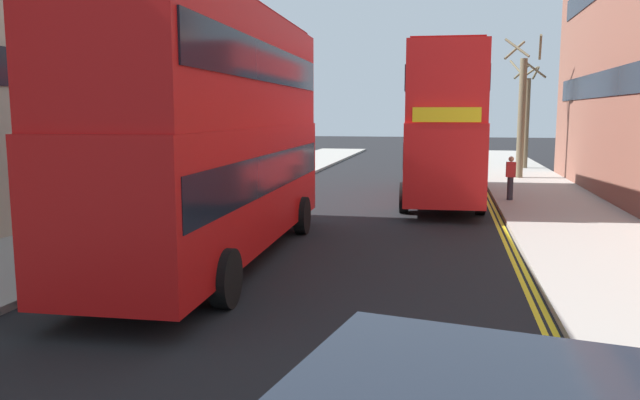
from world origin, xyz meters
The scene contains 9 objects.
sidewalk_right centered at (6.50, 16.00, 0.07)m, with size 4.00×80.00×0.14m, color #9E9991.
sidewalk_left centered at (-6.50, 16.00, 0.07)m, with size 4.00×80.00×0.14m, color #9E9991.
kerb_line_outer centered at (4.40, 14.00, 0.00)m, with size 0.10×56.00×0.01m, color yellow.
kerb_line_inner centered at (4.24, 14.00, 0.00)m, with size 0.10×56.00×0.01m, color yellow.
double_decker_bus_away centered at (-2.33, 13.41, 3.03)m, with size 3.05×10.88×5.64m.
double_decker_bus_oncoming centered at (2.44, 24.49, 3.03)m, with size 3.11×10.89×5.64m.
pedestrian_far centered at (5.04, 24.09, 0.99)m, with size 0.34×0.22×1.62m.
street_tree_mid centered at (6.26, 32.59, 3.36)m, with size 1.85×1.95×6.91m.
street_tree_far centered at (7.17, 38.42, 3.17)m, with size 2.00×1.87×6.29m.
Camera 1 is at (2.70, 0.28, 3.33)m, focal length 34.79 mm.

